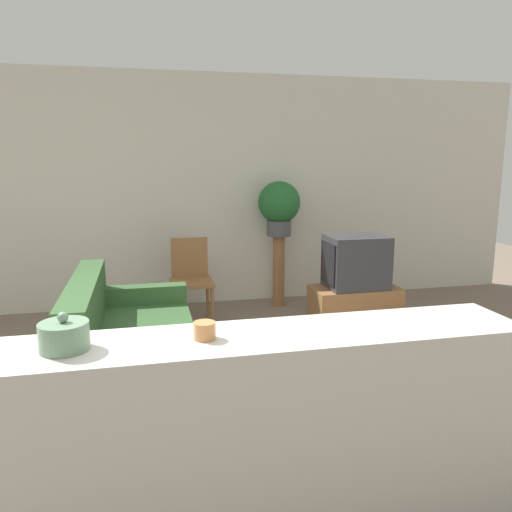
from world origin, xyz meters
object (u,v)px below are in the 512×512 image
(couch, at_px, (129,348))
(potted_plant, at_px, (279,205))
(decorative_bowl, at_px, (64,336))
(wooden_chair, at_px, (191,275))
(television, at_px, (356,262))

(couch, height_order, potted_plant, potted_plant)
(couch, distance_m, decorative_bowl, 1.90)
(wooden_chair, bearing_deg, decorative_bowl, -104.00)
(couch, height_order, wooden_chair, wooden_chair)
(potted_plant, height_order, decorative_bowl, potted_plant)
(television, bearing_deg, wooden_chair, 158.31)
(television, bearing_deg, decorative_bowl, -133.04)
(couch, relative_size, television, 2.67)
(decorative_bowl, bearing_deg, couch, 84.05)
(wooden_chair, height_order, potted_plant, potted_plant)
(television, distance_m, decorative_bowl, 3.55)
(television, relative_size, potted_plant, 0.96)
(decorative_bowl, bearing_deg, wooden_chair, 76.00)
(television, relative_size, wooden_chair, 0.69)
(wooden_chair, relative_size, potted_plant, 1.40)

